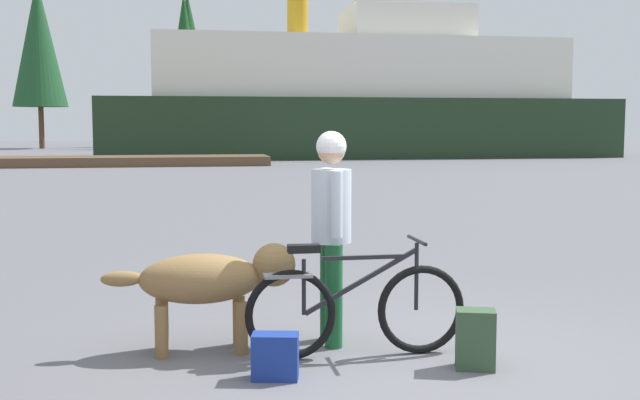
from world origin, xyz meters
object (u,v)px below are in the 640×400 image
object	(u,v)px
handbag_pannier	(275,356)
ferry_boat	(359,101)
bicycle	(355,308)
backpack	(475,339)
dog	(212,280)
person_cyclist	(331,217)

from	to	relation	value
handbag_pannier	ferry_boat	size ratio (longest dim) A/B	0.01
bicycle	backpack	distance (m)	0.92
dog	person_cyclist	bearing A→B (deg)	2.17
bicycle	ferry_boat	distance (m)	37.69
bicycle	dog	bearing A→B (deg)	161.57
handbag_pannier	ferry_boat	world-z (taller)	ferry_boat
dog	handbag_pannier	world-z (taller)	dog
bicycle	ferry_boat	xyz separation A→B (m)	(8.41, 36.64, 2.68)
backpack	person_cyclist	bearing A→B (deg)	137.61
bicycle	backpack	size ratio (longest dim) A/B	3.92
bicycle	handbag_pannier	distance (m)	0.81
dog	backpack	bearing A→B (deg)	-23.08
bicycle	backpack	xyz separation A→B (m)	(0.79, -0.44, -0.16)
dog	bicycle	bearing A→B (deg)	-18.43
bicycle	dog	xyz separation A→B (m)	(-1.06, 0.35, 0.19)
backpack	ferry_boat	bearing A→B (deg)	78.40
backpack	bicycle	bearing A→B (deg)	151.19
person_cyclist	dog	size ratio (longest dim) A/B	1.15
handbag_pannier	dog	bearing A→B (deg)	117.43
backpack	dog	bearing A→B (deg)	156.92
person_cyclist	dog	xyz separation A→B (m)	(-0.95, -0.04, -0.47)
person_cyclist	bicycle	bearing A→B (deg)	-74.25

